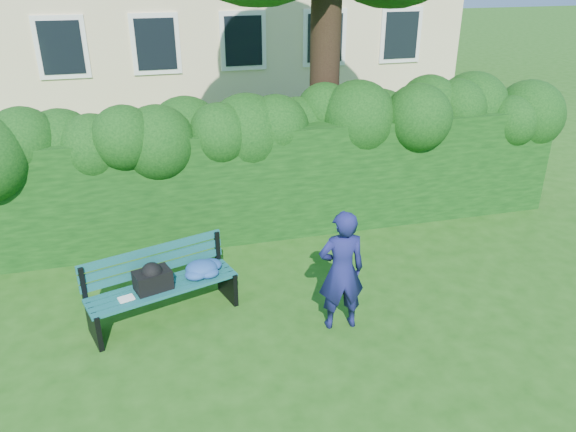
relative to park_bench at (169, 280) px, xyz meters
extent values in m
plane|color=#1D4F11|center=(1.67, -0.08, -0.50)|extent=(80.00, 80.00, 0.00)
cube|color=white|center=(-1.93, 9.90, 1.50)|extent=(1.30, 0.08, 1.60)
cube|color=black|center=(-1.93, 9.86, 1.50)|extent=(1.05, 0.04, 1.35)
cube|color=white|center=(0.47, 9.90, 1.50)|extent=(1.30, 0.08, 1.60)
cube|color=black|center=(0.47, 9.86, 1.50)|extent=(1.05, 0.04, 1.35)
cube|color=white|center=(2.87, 9.90, 1.50)|extent=(1.30, 0.08, 1.60)
cube|color=black|center=(2.87, 9.86, 1.50)|extent=(1.05, 0.04, 1.35)
cube|color=white|center=(5.27, 9.90, 1.50)|extent=(1.30, 0.08, 1.60)
cube|color=black|center=(5.27, 9.86, 1.50)|extent=(1.05, 0.04, 1.35)
cube|color=white|center=(7.67, 9.90, 1.50)|extent=(1.30, 0.08, 1.60)
cube|color=black|center=(7.67, 9.86, 1.50)|extent=(1.05, 0.04, 1.35)
cube|color=black|center=(1.67, 2.12, 0.40)|extent=(10.00, 1.00, 1.80)
cylinder|color=black|center=(3.02, 3.12, 2.12)|extent=(0.51, 0.51, 5.24)
cube|color=#0D4441|center=(-0.03, -0.24, -0.05)|extent=(1.80, 0.64, 0.04)
cube|color=#0D4441|center=(-0.07, -0.13, -0.05)|extent=(1.80, 0.64, 0.04)
cube|color=#0D4441|center=(-0.10, -0.01, -0.05)|extent=(1.80, 0.64, 0.04)
cube|color=#0D4441|center=(-0.14, 0.10, -0.05)|extent=(1.80, 0.64, 0.04)
cube|color=#0D4441|center=(-0.16, 0.18, 0.08)|extent=(1.78, 0.58, 0.10)
cube|color=#0D4441|center=(-0.17, 0.19, 0.21)|extent=(1.78, 0.58, 0.10)
cube|color=#0D4441|center=(-0.17, 0.20, 0.34)|extent=(1.78, 0.58, 0.10)
cube|color=black|center=(-0.92, -0.33, -0.28)|extent=(0.20, 0.50, 0.44)
cube|color=black|center=(-1.00, -0.08, 0.15)|extent=(0.07, 0.07, 0.45)
cube|color=black|center=(-0.91, -0.37, -0.06)|extent=(0.18, 0.42, 0.05)
cube|color=black|center=(0.75, 0.19, -0.28)|extent=(0.20, 0.50, 0.44)
cube|color=black|center=(0.67, 0.44, 0.15)|extent=(0.07, 0.07, 0.45)
cube|color=black|center=(0.76, 0.14, -0.06)|extent=(0.18, 0.42, 0.05)
cube|color=white|center=(-0.52, -0.26, -0.02)|extent=(0.21, 0.18, 0.02)
cube|color=black|center=(-0.20, -0.10, 0.09)|extent=(0.50, 0.39, 0.25)
imported|color=#171A53|center=(1.99, -0.77, 0.27)|extent=(0.59, 0.41, 1.55)
camera|label=1|loc=(-0.11, -6.18, 3.67)|focal=35.00mm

